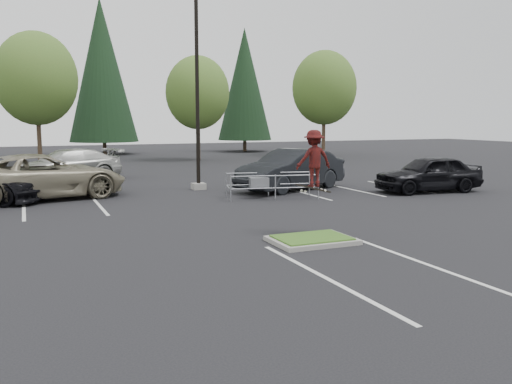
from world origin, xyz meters
name	(u,v)px	position (x,y,z in m)	size (l,w,h in m)	color
ground	(312,242)	(0.00, 0.00, 0.00)	(120.00, 120.00, 0.00)	black
grass_median	(312,240)	(0.00, 0.00, 0.08)	(2.20, 1.60, 0.16)	gray
stall_lines	(198,211)	(-1.35, 6.02, 0.00)	(22.62, 17.60, 0.01)	silver
light_pole	(197,93)	(0.50, 12.00, 4.56)	(0.70, 0.60, 10.12)	gray
decid_b	(36,81)	(-6.01, 30.53, 6.04)	(5.89, 5.89, 9.64)	#38281C
decid_c	(197,95)	(5.99, 29.83, 5.25)	(5.12, 5.12, 8.38)	#38281C
decid_d	(324,90)	(17.99, 30.33, 5.91)	(5.76, 5.76, 9.43)	#38281C
conif_b	(102,70)	(0.00, 40.50, 7.85)	(6.38, 6.38, 14.50)	#38281C
conif_c	(245,84)	(14.00, 39.50, 6.85)	(5.50, 5.50, 12.50)	#38281C
cart_corral	(262,183)	(2.08, 8.09, 0.67)	(3.96, 2.09, 1.07)	#92949A
skateboarder	(314,159)	(0.59, 1.00, 2.19)	(1.09, 0.65, 1.84)	black
car_l_tan	(41,177)	(-6.50, 11.50, 0.95)	(3.16, 6.85, 1.90)	gray
car_r_charc	(291,170)	(4.50, 10.14, 0.96)	(2.03, 5.82, 1.92)	black
car_r_black	(429,174)	(10.00, 7.00, 0.84)	(1.99, 4.94, 1.68)	black
car_far_silver	(67,165)	(-5.00, 18.00, 0.87)	(2.44, 5.99, 1.74)	#A9AAA4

